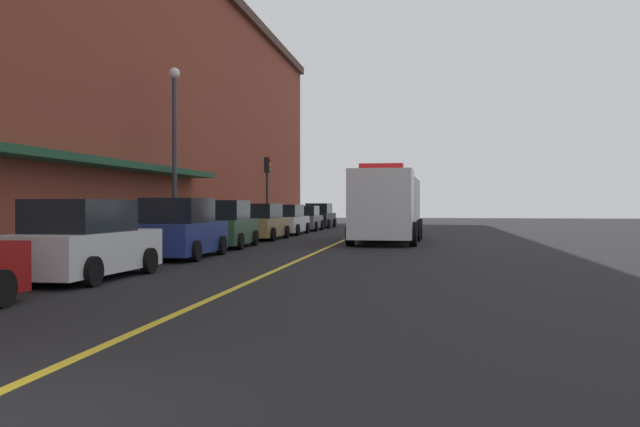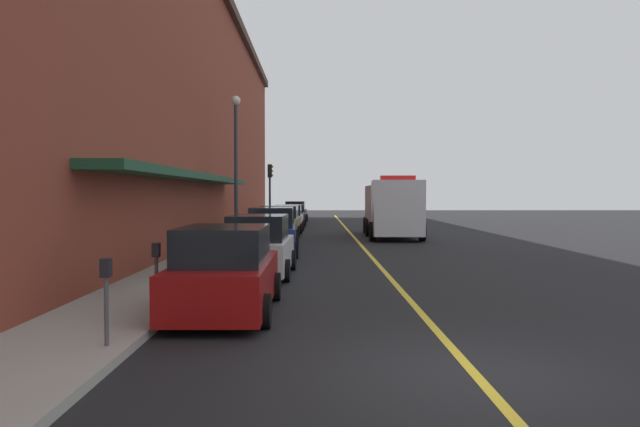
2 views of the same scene
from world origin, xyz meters
name	(u,v)px [view 1 (image 1 of 2)]	position (x,y,z in m)	size (l,w,h in m)	color
ground_plane	(337,243)	(0.00, 25.00, 0.00)	(112.00, 112.00, 0.00)	black
sidewalk_left	(201,240)	(-6.20, 25.00, 0.07)	(2.40, 70.00, 0.15)	#9E9B93
lane_center_stripe	(337,243)	(0.00, 25.00, 0.00)	(0.16, 70.00, 0.01)	gold
brick_building_left	(55,87)	(-12.67, 23.99, 7.02)	(11.71, 64.00, 14.02)	brown
parked_car_1	(85,242)	(-3.86, 10.02, 0.85)	(2.12, 4.47, 1.82)	silver
parked_car_2	(180,230)	(-3.90, 16.23, 0.89)	(2.18, 4.62, 1.91)	navy
parked_car_3	(225,226)	(-4.01, 21.45, 0.87)	(2.15, 4.26, 1.87)	#2D5133
parked_car_4	(261,223)	(-4.02, 27.51, 0.82)	(2.10, 4.62, 1.74)	#A5844C
parked_car_5	(285,220)	(-3.99, 33.08, 0.80)	(2.14, 4.90, 1.69)	silver
parked_car_6	(305,219)	(-3.86, 38.80, 0.76)	(2.00, 4.44, 1.61)	#595B60
parked_car_7	(319,216)	(-3.87, 44.70, 0.83)	(2.07, 4.43, 1.78)	black
box_truck	(388,206)	(2.14, 26.47, 1.61)	(3.09, 8.96, 3.37)	silver
parking_meter_1	(105,227)	(-5.35, 14.03, 1.06)	(0.14, 0.18, 1.33)	#4C4C51
parking_meter_3	(118,226)	(-5.35, 14.86, 1.06)	(0.14, 0.18, 1.33)	#4C4C51
street_lamp_left	(174,136)	(-5.95, 21.11, 4.40)	(0.44, 0.44, 6.94)	#33383D
traffic_light_near	(267,179)	(-5.29, 34.14, 3.16)	(0.38, 0.36, 4.30)	#232326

